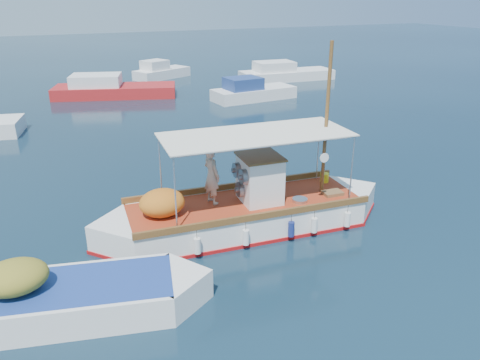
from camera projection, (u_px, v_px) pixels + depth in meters
name	position (u px, v px, depth m)	size (l,w,h in m)	color
ground	(273.00, 228.00, 15.02)	(160.00, 160.00, 0.00)	black
fishing_caique	(243.00, 213.00, 14.87)	(9.69, 3.18, 5.92)	white
dinghy	(58.00, 302.00, 10.87)	(6.97, 3.07, 1.74)	white
bg_boat_n	(111.00, 90.00, 33.66)	(8.98, 5.14, 1.80)	#AB1C1D
bg_boat_ne	(252.00, 93.00, 32.74)	(6.04, 2.75, 1.80)	silver
bg_boat_e	(284.00, 74.00, 40.04)	(8.16, 3.11, 1.80)	silver
bg_boat_far_n	(161.00, 73.00, 40.86)	(5.35, 3.98, 1.80)	silver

